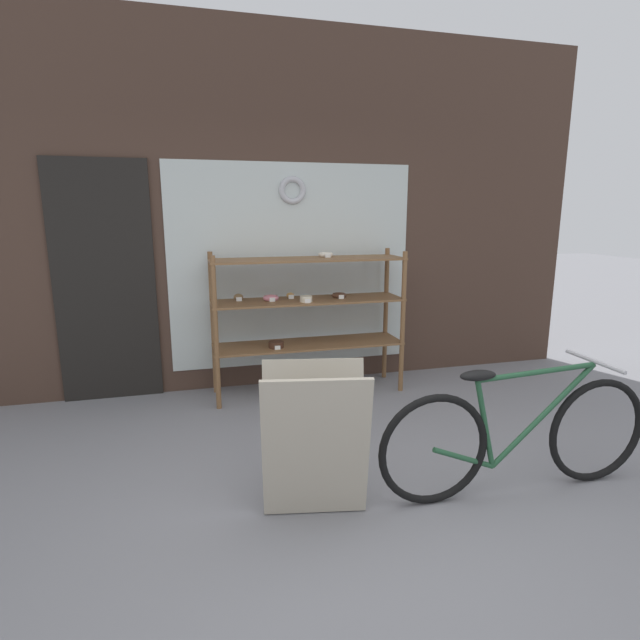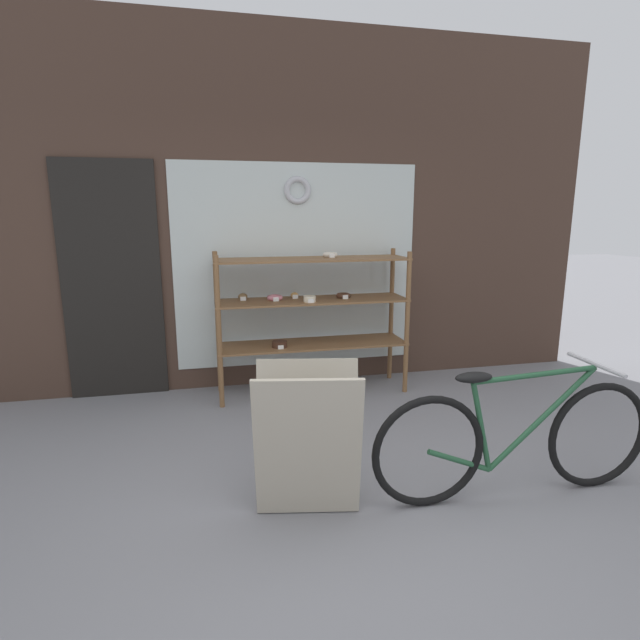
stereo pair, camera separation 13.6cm
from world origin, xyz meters
TOP-DOWN VIEW (x-y plane):
  - ground_plane at (0.00, 0.00)m, footprint 30.00×30.00m
  - storefront_facade at (-0.04, 2.71)m, footprint 6.35×0.13m
  - display_case at (0.26, 2.34)m, footprint 1.73×0.45m
  - bicycle at (1.06, 0.35)m, footprint 1.76×0.46m
  - sandwich_board at (-0.15, 0.45)m, footprint 0.63×0.48m

SIDE VIEW (x-z plane):
  - ground_plane at x=0.00m, z-range 0.00..0.00m
  - bicycle at x=1.06m, z-range -0.04..0.76m
  - sandwich_board at x=-0.15m, z-range 0.01..0.85m
  - display_case at x=0.26m, z-range 0.17..1.48m
  - storefront_facade at x=-0.04m, z-range -0.04..3.26m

